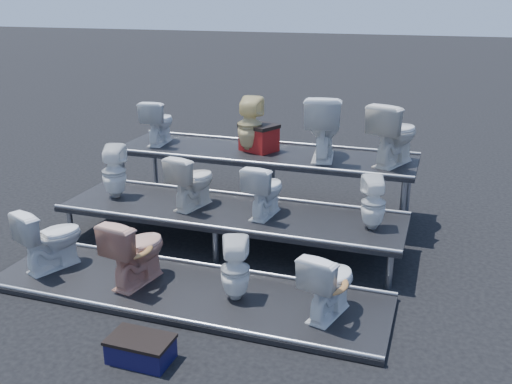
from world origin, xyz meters
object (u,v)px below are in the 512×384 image
(toilet_7, at_px, (373,203))
(toilet_1, at_px, (136,249))
(toilet_8, at_px, (158,122))
(toilet_9, at_px, (250,125))
(toilet_10, at_px, (323,126))
(red_crate, at_px, (259,139))
(toilet_0, at_px, (51,238))
(step_stool, at_px, (141,351))
(toilet_5, at_px, (192,180))
(toilet_3, at_px, (329,282))
(toilet_4, at_px, (114,172))
(toilet_11, at_px, (394,133))
(toilet_2, at_px, (235,269))
(toilet_6, at_px, (265,190))

(toilet_7, bearing_deg, toilet_1, 9.10)
(toilet_8, distance_m, toilet_9, 1.42)
(toilet_10, relative_size, red_crate, 1.88)
(toilet_8, bearing_deg, toilet_7, 153.43)
(toilet_0, xyz_separation_m, toilet_10, (2.46, 2.60, 0.87))
(step_stool, bearing_deg, toilet_5, 104.81)
(toilet_1, bearing_deg, step_stool, 130.58)
(toilet_3, bearing_deg, toilet_4, -7.24)
(toilet_5, distance_m, step_stool, 2.62)
(toilet_11, distance_m, step_stool, 4.25)
(toilet_5, xyz_separation_m, toilet_7, (2.20, 0.00, -0.03))
(toilet_8, relative_size, step_stool, 1.23)
(toilet_2, relative_size, toilet_7, 1.07)
(toilet_4, relative_size, toilet_11, 0.84)
(toilet_2, xyz_separation_m, toilet_3, (0.94, 0.00, 0.02))
(step_stool, bearing_deg, toilet_6, 83.26)
(toilet_1, bearing_deg, toilet_0, 9.93)
(toilet_2, relative_size, toilet_11, 0.80)
(red_crate, bearing_deg, toilet_11, 21.64)
(toilet_9, bearing_deg, toilet_4, 40.05)
(red_crate, bearing_deg, toilet_6, -45.16)
(toilet_7, bearing_deg, toilet_6, -20.76)
(toilet_4, height_order, toilet_5, toilet_4)
(toilet_1, height_order, toilet_5, toilet_5)
(toilet_0, xyz_separation_m, toilet_2, (2.17, 0.00, -0.03))
(toilet_0, relative_size, toilet_2, 1.10)
(toilet_7, bearing_deg, toilet_8, -42.11)
(toilet_4, bearing_deg, toilet_2, 133.54)
(toilet_0, height_order, toilet_9, toilet_9)
(toilet_0, distance_m, toilet_4, 1.36)
(toilet_2, bearing_deg, toilet_8, -67.28)
(toilet_1, height_order, toilet_6, toilet_6)
(toilet_11, bearing_deg, toilet_10, 22.36)
(toilet_4, xyz_separation_m, step_stool, (1.71, -2.44, -0.71))
(toilet_2, distance_m, step_stool, 1.26)
(toilet_5, xyz_separation_m, toilet_8, (-1.12, 1.30, 0.39))
(toilet_7, distance_m, red_crate, 2.27)
(toilet_2, height_order, red_crate, red_crate)
(toilet_6, bearing_deg, toilet_11, -128.99)
(toilet_0, bearing_deg, red_crate, -96.77)
(toilet_1, xyz_separation_m, toilet_4, (-1.04, 1.30, 0.37))
(toilet_7, bearing_deg, toilet_11, -113.36)
(toilet_0, relative_size, step_stool, 1.35)
(toilet_3, distance_m, toilet_11, 2.75)
(toilet_7, relative_size, toilet_10, 0.71)
(toilet_4, xyz_separation_m, toilet_9, (1.40, 1.30, 0.44))
(toilet_7, bearing_deg, step_stool, 36.26)
(toilet_7, xyz_separation_m, step_stool, (-1.59, -2.44, -0.67))
(toilet_3, height_order, step_stool, toilet_3)
(toilet_7, bearing_deg, toilet_2, 27.59)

